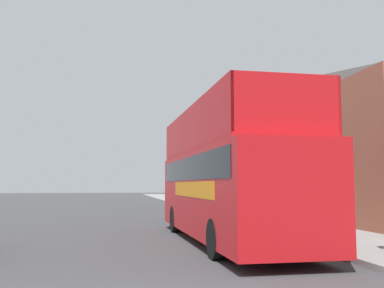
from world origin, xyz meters
name	(u,v)px	position (x,y,z in m)	size (l,w,h in m)	color
ground_plane	(107,216)	(0.00, 21.00, 0.00)	(144.00, 144.00, 0.00)	#3D3D3F
sidewalk	(246,216)	(7.38, 18.00, 0.07)	(3.52, 108.00, 0.14)	gray
brick_terrace_rear	(312,145)	(12.14, 19.73, 4.17)	(6.00, 23.67, 8.33)	#935642
tour_bus	(226,184)	(3.77, 8.32, 1.81)	(2.67, 10.51, 4.15)	red
parked_car_ahead_of_bus	(196,207)	(4.53, 17.27, 0.66)	(1.74, 4.48, 1.40)	#9E9EA3
lamp_post_second	(272,140)	(6.05, 10.20, 3.42)	(0.35, 0.35, 4.76)	black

